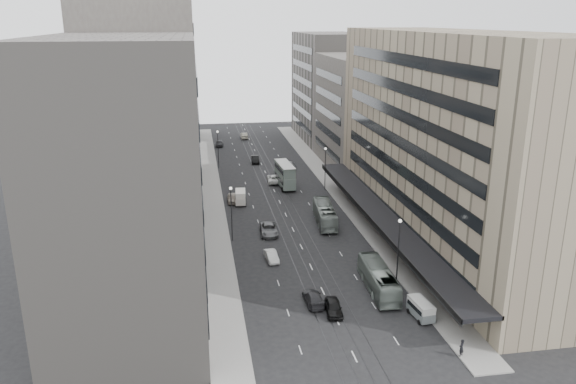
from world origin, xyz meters
TOP-DOWN VIEW (x-y plane):
  - ground at (0.00, 0.00)m, footprint 220.00×220.00m
  - sidewalk_right at (12.00, 37.50)m, footprint 4.00×125.00m
  - sidewalk_left at (-12.00, 37.50)m, footprint 4.00×125.00m
  - department_store at (21.45, 8.00)m, footprint 19.20×60.00m
  - building_right_mid at (21.50, 52.00)m, footprint 15.00×28.00m
  - building_right_far at (21.50, 82.00)m, footprint 15.00×32.00m
  - building_left_a at (-21.50, -8.00)m, footprint 15.00×28.00m
  - building_left_b at (-21.50, 19.00)m, footprint 15.00×26.00m
  - building_left_c at (-21.50, 46.00)m, footprint 15.00×28.00m
  - building_left_d at (-21.50, 79.00)m, footprint 15.00×38.00m
  - lamp_right_near at (9.70, -5.00)m, footprint 0.44×0.44m
  - lamp_right_far at (9.70, 35.00)m, footprint 0.44×0.44m
  - lamp_left_near at (-9.70, 12.00)m, footprint 0.44×0.44m
  - lamp_left_far at (-9.70, 55.00)m, footprint 0.44×0.44m
  - bus_near at (6.65, -6.99)m, footprint 3.18×11.24m
  - bus_far at (5.52, 16.94)m, footprint 3.67×11.51m
  - double_decker at (2.40, 38.07)m, footprint 3.12×8.76m
  - vw_microbus at (9.20, -14.01)m, footprint 2.06×3.96m
  - panel_van at (-7.05, 28.86)m, footprint 2.20×4.07m
  - sedan_0 at (-0.01, -11.45)m, footprint 2.19×4.52m
  - sedan_1 at (-4.91, 3.87)m, footprint 1.75×4.12m
  - sedan_2 at (-3.97, 13.67)m, footprint 2.87×5.73m
  - sedan_3 at (-1.76, -8.90)m, footprint 2.01×4.82m
  - sedan_4 at (-8.36, 30.19)m, footprint 1.92×4.55m
  - sedan_5 at (-1.26, 58.33)m, footprint 1.89×4.83m
  - sedan_6 at (0.78, 41.65)m, footprint 3.07×5.92m
  - sedan_7 at (6.02, 52.71)m, footprint 2.32×4.94m
  - sedan_8 at (-8.50, 77.07)m, footprint 2.31×4.79m
  - sedan_9 at (-1.34, 85.85)m, footprint 1.69×4.86m
  - pedestrian at (10.20, -21.77)m, footprint 0.78×0.73m

SIDE VIEW (x-z plane):
  - ground at x=0.00m, z-range 0.00..0.00m
  - sidewalk_right at x=12.00m, z-range 0.00..0.15m
  - sidewalk_left at x=-12.00m, z-range 0.00..0.15m
  - sedan_1 at x=-4.91m, z-range 0.00..1.32m
  - sedan_3 at x=-1.76m, z-range 0.00..1.39m
  - sedan_7 at x=6.02m, z-range 0.00..1.39m
  - sedan_0 at x=-0.01m, z-range 0.00..1.49m
  - sedan_4 at x=-8.36m, z-range 0.00..1.54m
  - sedan_2 at x=-3.97m, z-range 0.00..1.56m
  - sedan_5 at x=-1.26m, z-range 0.00..1.57m
  - sedan_8 at x=-8.50m, z-range 0.00..1.58m
  - sedan_6 at x=0.78m, z-range 0.00..1.60m
  - sedan_9 at x=-1.34m, z-range 0.00..1.60m
  - pedestrian at x=10.20m, z-range 0.15..1.95m
  - vw_microbus at x=9.20m, z-range 0.12..2.17m
  - panel_van at x=-7.05m, z-range 0.13..2.61m
  - bus_near at x=6.65m, z-range 0.00..3.10m
  - bus_far at x=5.52m, z-range 0.00..3.15m
  - double_decker at x=2.40m, z-range 0.19..4.90m
  - lamp_right_near at x=9.70m, z-range 1.04..9.36m
  - lamp_right_far at x=9.70m, z-range 1.04..9.36m
  - lamp_left_near at x=-9.70m, z-range 1.04..9.36m
  - lamp_left_far at x=-9.70m, z-range 1.04..9.36m
  - building_right_mid at x=21.50m, z-range 0.00..24.00m
  - building_left_c at x=-21.50m, z-range 0.00..25.00m
  - building_right_far at x=21.50m, z-range 0.00..28.00m
  - building_left_d at x=-21.50m, z-range 0.00..28.00m
  - department_store at x=21.45m, z-range -0.05..29.95m
  - building_left_a at x=-21.50m, z-range 0.00..30.00m
  - building_left_b at x=-21.50m, z-range 0.00..34.00m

